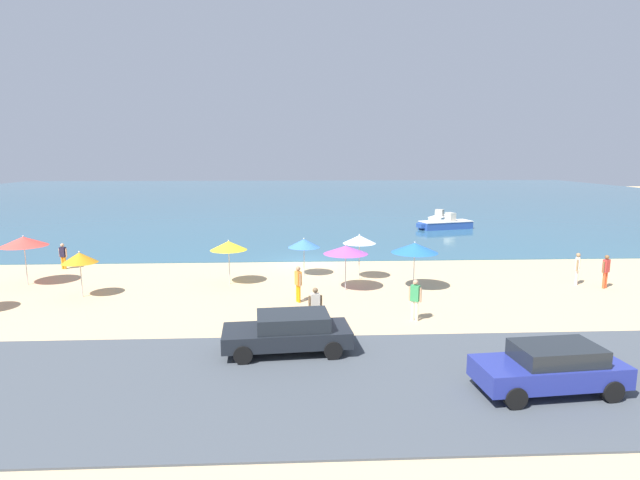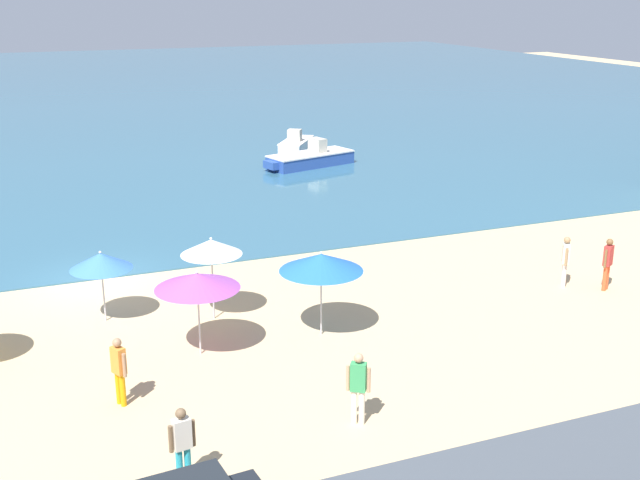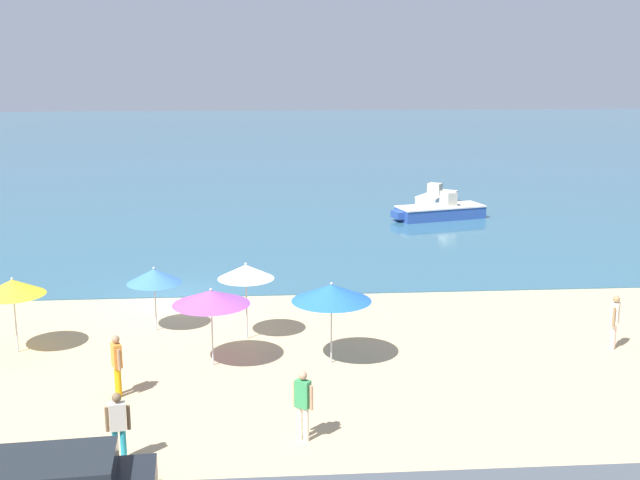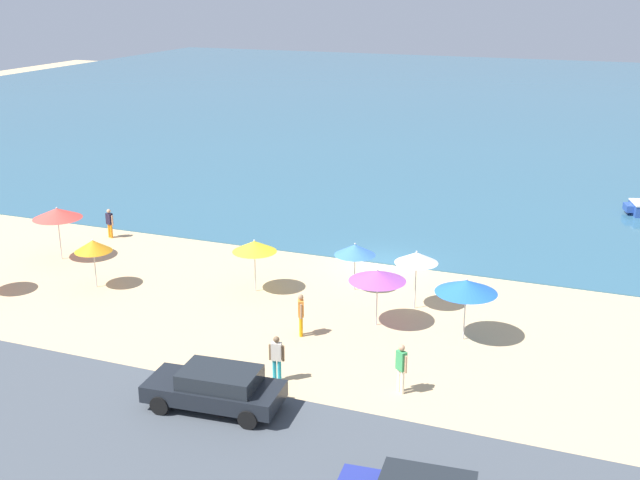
{
  "view_description": "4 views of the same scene",
  "coord_description": "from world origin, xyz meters",
  "px_view_note": "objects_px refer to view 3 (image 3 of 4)",
  "views": [
    {
      "loc": [
        -0.65,
        -32.43,
        6.96
      ],
      "look_at": [
        0.9,
        -0.32,
        1.53
      ],
      "focal_mm": 28.0,
      "sensor_mm": 36.0,
      "label": 1
    },
    {
      "loc": [
        -2.69,
        -27.17,
        9.71
      ],
      "look_at": [
        6.98,
        -3.47,
        1.65
      ],
      "focal_mm": 45.0,
      "sensor_mm": 36.0,
      "label": 2
    },
    {
      "loc": [
        3.45,
        -30.18,
        9.16
      ],
      "look_at": [
        5.91,
        2.85,
        1.56
      ],
      "focal_mm": 45.0,
      "sensor_mm": 36.0,
      "label": 3
    },
    {
      "loc": [
        10.73,
        -35.99,
        13.55
      ],
      "look_at": [
        -2.97,
        -1.01,
        1.22
      ],
      "focal_mm": 45.0,
      "sensor_mm": 36.0,
      "label": 4
    }
  ],
  "objects_px": {
    "beach_umbrella_2": "(154,276)",
    "skiff_nearshore": "(437,198)",
    "beach_umbrella_4": "(246,272)",
    "beach_umbrella_0": "(13,287)",
    "bather_5": "(303,402)",
    "skiff_offshore": "(440,211)",
    "bather_1": "(615,319)",
    "beach_umbrella_3": "(211,297)",
    "beach_umbrella_5": "(331,293)",
    "bather_3": "(118,424)",
    "bather_0": "(117,362)"
  },
  "relations": [
    {
      "from": "beach_umbrella_2",
      "to": "skiff_nearshore",
      "type": "height_order",
      "value": "beach_umbrella_2"
    },
    {
      "from": "beach_umbrella_4",
      "to": "skiff_nearshore",
      "type": "xyz_separation_m",
      "value": [
        11.56,
        23.57,
        -1.83
      ]
    },
    {
      "from": "beach_umbrella_0",
      "to": "bather_5",
      "type": "bearing_deg",
      "value": -37.39
    },
    {
      "from": "skiff_nearshore",
      "to": "skiff_offshore",
      "type": "relative_size",
      "value": 0.7
    },
    {
      "from": "beach_umbrella_2",
      "to": "bather_1",
      "type": "bearing_deg",
      "value": -11.04
    },
    {
      "from": "beach_umbrella_3",
      "to": "skiff_nearshore",
      "type": "xyz_separation_m",
      "value": [
        12.56,
        25.86,
        -1.67
      ]
    },
    {
      "from": "beach_umbrella_2",
      "to": "beach_umbrella_5",
      "type": "height_order",
      "value": "beach_umbrella_5"
    },
    {
      "from": "beach_umbrella_0",
      "to": "beach_umbrella_4",
      "type": "xyz_separation_m",
      "value": [
        7.24,
        0.7,
        0.17
      ]
    },
    {
      "from": "beach_umbrella_4",
      "to": "bather_1",
      "type": "bearing_deg",
      "value": -8.78
    },
    {
      "from": "beach_umbrella_0",
      "to": "skiff_offshore",
      "type": "distance_m",
      "value": 26.95
    },
    {
      "from": "beach_umbrella_2",
      "to": "beach_umbrella_3",
      "type": "height_order",
      "value": "beach_umbrella_3"
    },
    {
      "from": "skiff_offshore",
      "to": "beach_umbrella_2",
      "type": "bearing_deg",
      "value": -127.39
    },
    {
      "from": "beach_umbrella_5",
      "to": "bather_1",
      "type": "relative_size",
      "value": 1.45
    },
    {
      "from": "beach_umbrella_2",
      "to": "bather_3",
      "type": "xyz_separation_m",
      "value": [
        0.31,
        -9.24,
        -0.96
      ]
    },
    {
      "from": "bather_0",
      "to": "bather_1",
      "type": "xyz_separation_m",
      "value": [
        15.21,
        2.54,
        0.01
      ]
    },
    {
      "from": "bather_3",
      "to": "beach_umbrella_3",
      "type": "bearing_deg",
      "value": 72.85
    },
    {
      "from": "bather_0",
      "to": "bather_3",
      "type": "distance_m",
      "value": 3.86
    },
    {
      "from": "bather_1",
      "to": "skiff_nearshore",
      "type": "height_order",
      "value": "bather_1"
    },
    {
      "from": "bather_3",
      "to": "skiff_nearshore",
      "type": "relative_size",
      "value": 0.44
    },
    {
      "from": "bather_0",
      "to": "skiff_nearshore",
      "type": "bearing_deg",
      "value": 61.68
    },
    {
      "from": "beach_umbrella_4",
      "to": "bather_1",
      "type": "xyz_separation_m",
      "value": [
        11.72,
        -1.81,
        -1.31
      ]
    },
    {
      "from": "beach_umbrella_5",
      "to": "skiff_nearshore",
      "type": "bearing_deg",
      "value": 70.93
    },
    {
      "from": "bather_5",
      "to": "skiff_offshore",
      "type": "bearing_deg",
      "value": 70.72
    },
    {
      "from": "bather_1",
      "to": "skiff_nearshore",
      "type": "bearing_deg",
      "value": 90.37
    },
    {
      "from": "beach_umbrella_0",
      "to": "bather_1",
      "type": "distance_m",
      "value": 19.03
    },
    {
      "from": "bather_5",
      "to": "bather_3",
      "type": "bearing_deg",
      "value": -169.5
    },
    {
      "from": "bather_3",
      "to": "skiff_nearshore",
      "type": "height_order",
      "value": "bather_3"
    },
    {
      "from": "bather_0",
      "to": "bather_1",
      "type": "distance_m",
      "value": 15.42
    },
    {
      "from": "bather_0",
      "to": "bather_3",
      "type": "height_order",
      "value": "bather_0"
    },
    {
      "from": "beach_umbrella_0",
      "to": "beach_umbrella_5",
      "type": "relative_size",
      "value": 0.96
    },
    {
      "from": "bather_5",
      "to": "beach_umbrella_2",
      "type": "bearing_deg",
      "value": 118.48
    },
    {
      "from": "beach_umbrella_0",
      "to": "bather_3",
      "type": "distance_m",
      "value": 8.75
    },
    {
      "from": "bather_3",
      "to": "beach_umbrella_5",
      "type": "bearing_deg",
      "value": 47.04
    },
    {
      "from": "beach_umbrella_4",
      "to": "bather_5",
      "type": "relative_size",
      "value": 1.45
    },
    {
      "from": "bather_1",
      "to": "bather_5",
      "type": "relative_size",
      "value": 0.98
    },
    {
      "from": "beach_umbrella_3",
      "to": "beach_umbrella_5",
      "type": "distance_m",
      "value": 3.6
    },
    {
      "from": "bather_3",
      "to": "skiff_offshore",
      "type": "relative_size",
      "value": 0.31
    },
    {
      "from": "beach_umbrella_5",
      "to": "beach_umbrella_4",
      "type": "bearing_deg",
      "value": 137.98
    },
    {
      "from": "bather_0",
      "to": "skiff_offshore",
      "type": "height_order",
      "value": "bather_0"
    },
    {
      "from": "bather_3",
      "to": "bather_5",
      "type": "xyz_separation_m",
      "value": [
        4.28,
        0.79,
        0.05
      ]
    },
    {
      "from": "beach_umbrella_5",
      "to": "bather_5",
      "type": "xyz_separation_m",
      "value": [
        -1.13,
        -5.02,
        -1.22
      ]
    },
    {
      "from": "bather_1",
      "to": "bather_5",
      "type": "distance_m",
      "value": 11.66
    },
    {
      "from": "beach_umbrella_2",
      "to": "bather_0",
      "type": "distance_m",
      "value": 5.52
    },
    {
      "from": "bather_3",
      "to": "bather_0",
      "type": "bearing_deg",
      "value": 100.04
    },
    {
      "from": "beach_umbrella_3",
      "to": "skiff_offshore",
      "type": "bearing_deg",
      "value": 61.34
    },
    {
      "from": "beach_umbrella_3",
      "to": "beach_umbrella_5",
      "type": "relative_size",
      "value": 0.95
    },
    {
      "from": "beach_umbrella_3",
      "to": "beach_umbrella_4",
      "type": "distance_m",
      "value": 2.5
    },
    {
      "from": "beach_umbrella_4",
      "to": "bather_3",
      "type": "xyz_separation_m",
      "value": [
        -2.81,
        -8.15,
        -1.34
      ]
    },
    {
      "from": "bather_5",
      "to": "skiff_nearshore",
      "type": "relative_size",
      "value": 0.46
    },
    {
      "from": "beach_umbrella_2",
      "to": "skiff_nearshore",
      "type": "xyz_separation_m",
      "value": [
        14.68,
        22.49,
        -1.45
      ]
    }
  ]
}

